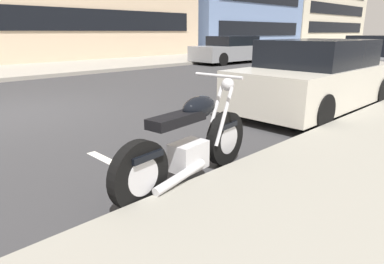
% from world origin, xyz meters
% --- Properties ---
extents(ground_plane, '(260.00, 260.00, 0.00)m').
position_xyz_m(ground_plane, '(0.00, 0.00, 0.00)').
color(ground_plane, '#333335').
extents(sidewalk_far_curb, '(120.00, 5.00, 0.14)m').
position_xyz_m(sidewalk_far_curb, '(12.00, 7.38, 0.07)').
color(sidewalk_far_curb, gray).
rests_on(sidewalk_far_curb, ground).
extents(parking_stall_stripe, '(0.12, 2.20, 0.01)m').
position_xyz_m(parking_stall_stripe, '(0.00, -4.28, 0.00)').
color(parking_stall_stripe, silver).
rests_on(parking_stall_stripe, ground).
extents(parked_motorcycle, '(2.07, 0.63, 1.13)m').
position_xyz_m(parked_motorcycle, '(0.31, -4.81, 0.44)').
color(parked_motorcycle, black).
rests_on(parked_motorcycle, ground).
extents(parked_car_far_down_curb, '(4.23, 1.80, 1.43)m').
position_xyz_m(parked_car_far_down_curb, '(4.64, -4.08, 0.68)').
color(parked_car_far_down_curb, beige).
rests_on(parked_car_far_down_curb, ground).
extents(car_opposite_curb, '(4.54, 2.01, 1.36)m').
position_xyz_m(car_opposite_curb, '(12.10, 4.23, 0.65)').
color(car_opposite_curb, gray).
rests_on(car_opposite_curb, ground).
extents(townhouse_behind_pole, '(13.12, 8.24, 8.16)m').
position_xyz_m(townhouse_behind_pole, '(22.81, 13.76, 4.08)').
color(townhouse_behind_pole, '#6B84B2').
rests_on(townhouse_behind_pole, ground).
extents(townhouse_mid_block, '(15.98, 9.94, 9.17)m').
position_xyz_m(townhouse_mid_block, '(37.56, 14.61, 4.59)').
color(townhouse_mid_block, beige).
rests_on(townhouse_mid_block, ground).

